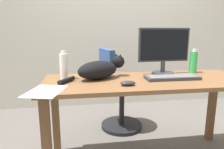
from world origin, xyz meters
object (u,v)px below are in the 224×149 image
Objects in this scene: cat at (100,69)px; spray_bottle at (64,66)px; monitor at (164,49)px; water_bottle at (193,62)px; computer_mouse at (128,83)px; keyboard at (172,78)px; office_chair at (118,95)px.

spray_bottle reaches higher than cat.
water_bottle is at bearing 0.07° from monitor.
cat is at bearing 124.82° from computer_mouse.
spray_bottle is at bearing 149.18° from computer_mouse.
monitor is 0.31m from keyboard.
spray_bottle is (-1.18, -0.09, 0.00)m from water_bottle.
computer_mouse is (-0.40, -0.15, 0.00)m from keyboard.
computer_mouse is 0.47× the size of spray_bottle.
monitor reaches higher than keyboard.
spray_bottle reaches higher than water_bottle.
spray_bottle is (-0.87, 0.14, 0.09)m from keyboard.
cat is 2.38× the size of spray_bottle.
water_bottle reaches higher than keyboard.
computer_mouse is at bearing -55.18° from cat.
water_bottle reaches higher than cat.
computer_mouse is 0.81m from water_bottle.
keyboard is (-0.01, -0.23, -0.21)m from monitor.
computer_mouse is at bearing -30.82° from spray_bottle.
monitor is 2.15× the size of water_bottle.
water_bottle is at bearing 27.46° from computer_mouse.
cat is (-0.59, -0.12, -0.15)m from monitor.
office_chair is at bearing 66.12° from cat.
keyboard is at bearing -143.95° from water_bottle.
monitor is 1.09× the size of keyboard.
cat is (-0.25, -0.58, 0.41)m from office_chair.
cat is at bearing -172.48° from water_bottle.
monitor is 0.32m from water_bottle.
office_chair is at bearing 144.22° from water_bottle.
keyboard is 0.39m from water_bottle.
keyboard is 4.00× the size of computer_mouse.
office_chair is 4.05× the size of spray_bottle.
cat is 2.47× the size of water_bottle.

